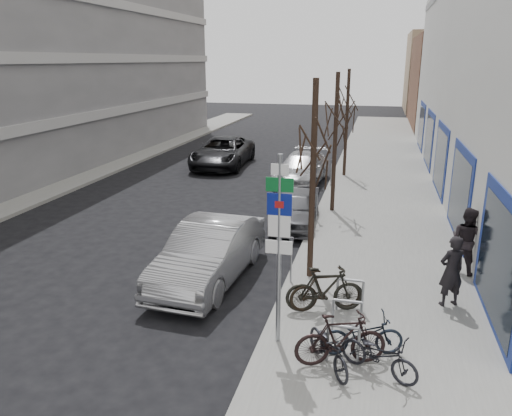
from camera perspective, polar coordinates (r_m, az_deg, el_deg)
The scene contains 25 objects.
ground at distance 11.79m, azimuth -9.37°, elevation -13.86°, with size 120.00×120.00×0.00m, color black.
sidewalk_east at distance 20.15m, azimuth 14.04°, elevation -0.80°, with size 5.00×70.00×0.15m, color slate.
sidewalk_west at distance 25.24m, azimuth -23.76°, elevation 1.76°, with size 3.00×70.00×0.15m, color slate.
brick_building_far at distance 50.10m, azimuth 24.56°, elevation 12.96°, with size 12.00×14.00×8.00m, color brown.
tan_building_far at distance 64.97m, azimuth 22.73°, elevation 14.12°, with size 13.00×12.00×9.00m, color #937A5B.
highway_sign_pole at distance 10.06m, azimuth 2.66°, elevation -3.62°, with size 0.55×0.10×4.20m.
bike_rack at distance 11.21m, azimuth 10.35°, elevation -11.76°, with size 0.66×2.26×0.83m.
tree_near at distance 13.01m, azimuth 6.68°, elevation 8.41°, with size 1.80×1.80×5.50m.
tree_mid at distance 19.43m, azimuth 9.18°, elevation 11.01°, with size 1.80×1.80×5.50m.
tree_far at distance 25.89m, azimuth 10.46°, elevation 12.30°, with size 1.80×1.80×5.50m.
meter_front at distance 13.42m, azimuth 4.03°, elevation -5.38°, with size 0.10×0.08×1.27m.
meter_mid at distance 18.59m, azimuth 6.95°, elevation 0.83°, with size 0.10×0.08×1.27m.
meter_back at distance 23.90m, azimuth 8.59°, elevation 4.31°, with size 0.10×0.08×1.27m.
bike_near_left at distance 10.10m, azimuth 8.34°, elevation -15.17°, with size 0.49×1.62×0.99m, color black.
bike_near_right at distance 10.17m, azimuth 9.65°, elevation -14.54°, with size 0.55×1.85×1.12m, color black.
bike_mid_curb at distance 10.59m, azimuth 12.06°, elevation -13.65°, with size 0.51×1.68×1.03m, color black.
bike_mid_inner at distance 12.06m, azimuth 7.87°, elevation -9.15°, with size 0.56×1.89×1.15m, color black.
bike_far_curb at distance 10.08m, azimuth 13.91°, elevation -15.62°, with size 0.49×1.61×0.98m, color black.
bike_far_inner at distance 12.12m, azimuth 7.99°, elevation -9.20°, with size 0.53×1.78×1.08m, color black.
parked_car_front at distance 13.85m, azimuth -5.40°, elevation -5.10°, with size 1.75×5.01×1.65m, color #A0A1A5.
parked_car_mid at distance 18.43m, azimuth 4.48°, elevation -0.00°, with size 1.60×3.99×1.36m, color #525358.
parked_car_back at distance 24.77m, azimuth 5.24°, elevation 4.47°, with size 2.10×5.17×1.50m, color #9E9EA2.
lane_car at distance 28.87m, azimuth -3.82°, elevation 6.40°, with size 2.76×5.99×1.67m, color black.
pedestrian_near at distance 12.99m, azimuth 21.43°, elevation -6.72°, with size 0.65×0.43×1.79m, color black.
pedestrian_far at distance 15.15m, azimuth 22.94°, elevation -3.34°, with size 0.70×0.48×1.91m, color black.
Camera 1 is at (4.19, -9.28, 5.94)m, focal length 35.00 mm.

